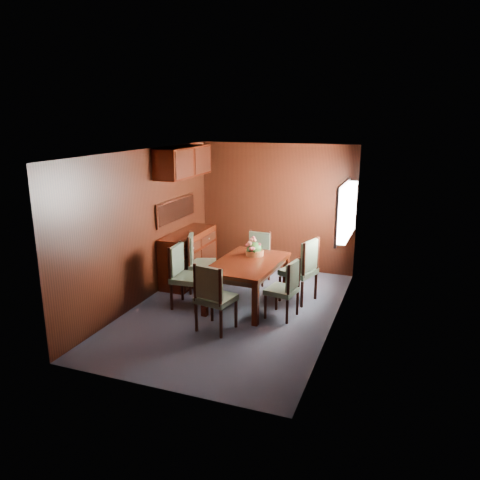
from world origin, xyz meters
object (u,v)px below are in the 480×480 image
at_px(chair_left_near, 183,272).
at_px(flower_centerpiece, 255,247).
at_px(sideboard, 189,256).
at_px(dining_table, 248,267).
at_px(chair_head, 213,294).
at_px(chair_right_near, 286,286).

height_order(chair_left_near, flower_centerpiece, flower_centerpiece).
xyz_separation_m(sideboard, dining_table, (1.36, -0.66, 0.15)).
relative_size(chair_left_near, chair_head, 1.01).
distance_m(dining_table, chair_head, 1.10).
xyz_separation_m(dining_table, chair_head, (-0.11, -1.09, -0.06)).
bearing_deg(chair_left_near, flower_centerpiece, 126.75).
distance_m(sideboard, chair_head, 2.15).
distance_m(dining_table, chair_left_near, 1.00).
bearing_deg(chair_right_near, chair_head, 143.92).
bearing_deg(dining_table, sideboard, 157.12).
distance_m(sideboard, flower_centerpiece, 1.44).
relative_size(sideboard, dining_table, 0.91).
xyz_separation_m(dining_table, chair_right_near, (0.70, -0.30, -0.11)).
relative_size(chair_left_near, flower_centerpiece, 3.20).
height_order(chair_left_near, chair_right_near, chair_left_near).
relative_size(chair_right_near, chair_head, 0.90).
relative_size(chair_head, flower_centerpiece, 3.17).
relative_size(sideboard, chair_head, 1.42).
distance_m(sideboard, chair_left_near, 1.18).
bearing_deg(chair_head, flower_centerpiece, 95.82).
bearing_deg(sideboard, chair_head, -54.54).
relative_size(sideboard, chair_left_near, 1.41).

